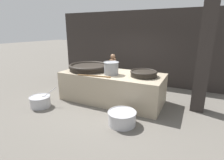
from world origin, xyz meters
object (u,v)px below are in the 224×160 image
(stock_pot, at_px, (111,68))
(prep_bowl_vegetables, at_px, (40,101))
(cook, at_px, (113,70))
(prep_bowl_meat, at_px, (122,117))
(giant_wok_far, at_px, (144,73))
(giant_wok_near, at_px, (89,67))

(stock_pot, height_order, prep_bowl_vegetables, stock_pot)
(stock_pot, bearing_deg, cook, 113.84)
(cook, height_order, prep_bowl_meat, cook)
(cook, height_order, prep_bowl_vegetables, cook)
(giant_wok_far, height_order, prep_bowl_vegetables, giant_wok_far)
(giant_wok_far, height_order, stock_pot, stock_pot)
(giant_wok_near, relative_size, stock_pot, 2.86)
(giant_wok_far, xyz_separation_m, cook, (-1.67, 1.17, -0.30))
(giant_wok_far, bearing_deg, stock_pot, -167.93)
(cook, bearing_deg, prep_bowl_vegetables, 55.33)
(prep_bowl_vegetables, bearing_deg, stock_pot, 34.76)
(giant_wok_near, height_order, stock_pot, stock_pot)
(giant_wok_far, height_order, cook, cook)
(giant_wok_near, bearing_deg, prep_bowl_meat, -36.27)
(giant_wok_far, height_order, prep_bowl_meat, giant_wok_far)
(giant_wok_near, bearing_deg, cook, 70.22)
(cook, relative_size, prep_bowl_meat, 1.93)
(giant_wok_near, relative_size, prep_bowl_vegetables, 2.01)
(giant_wok_near, distance_m, cook, 1.28)
(prep_bowl_meat, bearing_deg, giant_wok_far, 84.73)
(cook, bearing_deg, giant_wok_far, 136.27)
(giant_wok_near, distance_m, prep_bowl_vegetables, 2.05)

